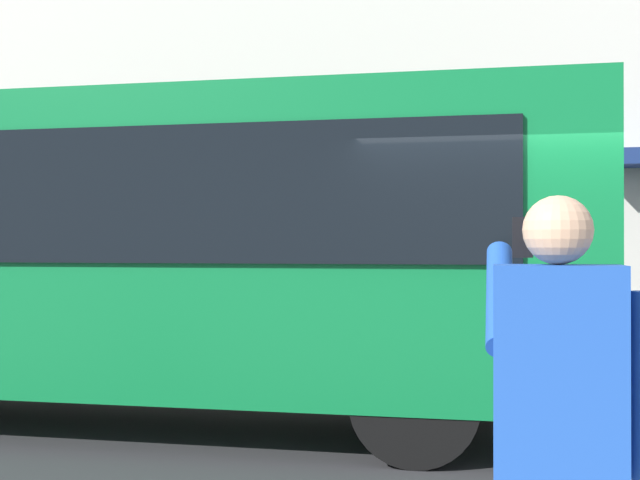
{
  "coord_description": "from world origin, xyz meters",
  "views": [
    {
      "loc": [
        0.2,
        7.15,
        1.69
      ],
      "look_at": [
        1.77,
        -0.25,
        1.74
      ],
      "focal_mm": 46.94,
      "sensor_mm": 36.0,
      "label": 1
    }
  ],
  "objects": [
    {
      "name": "red_bus",
      "position": [
        3.84,
        -0.35,
        1.68
      ],
      "size": [
        9.05,
        2.54,
        3.08
      ],
      "color": "#0F7238",
      "rests_on": "ground_plane"
    },
    {
      "name": "pedestrian_photographer",
      "position": [
        0.01,
        4.41,
        1.14
      ],
      "size": [
        0.53,
        0.52,
        1.7
      ],
      "color": "#1E2347",
      "rests_on": "sidewalk_curb"
    },
    {
      "name": "ground_plane",
      "position": [
        0.0,
        0.0,
        0.0
      ],
      "size": [
        60.0,
        60.0,
        0.0
      ],
      "primitive_type": "plane",
      "color": "#2B2B2D"
    }
  ]
}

